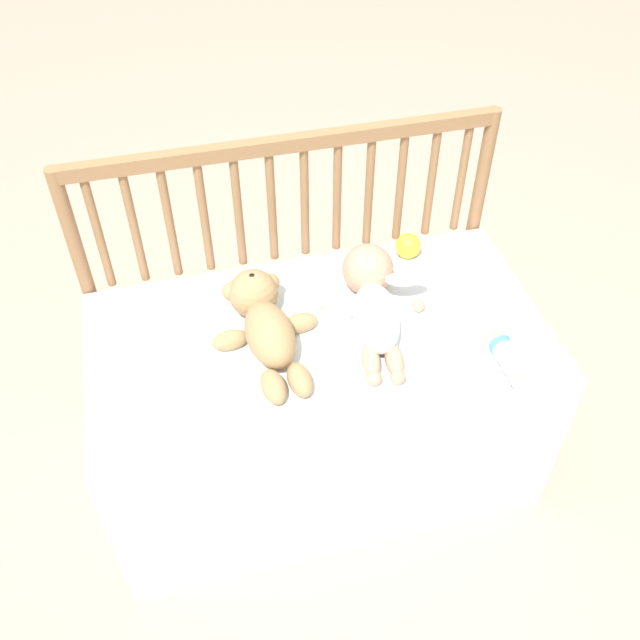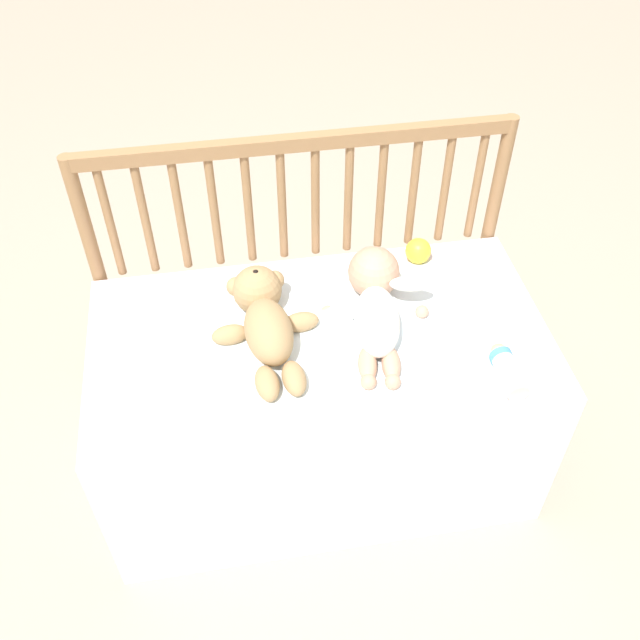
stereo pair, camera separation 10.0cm
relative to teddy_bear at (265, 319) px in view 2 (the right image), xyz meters
name	(u,v)px [view 2 (the right image)]	position (x,y,z in m)	size (l,w,h in m)	color
ground_plane	(320,458)	(0.13, -0.03, -0.57)	(12.00, 12.00, 0.00)	tan
crib_mattress	(320,403)	(0.13, -0.03, -0.31)	(1.11, 0.59, 0.52)	silver
crib_rail	(299,223)	(0.13, 0.29, 0.05)	(1.11, 0.04, 0.88)	#997047
blanket	(324,341)	(0.13, -0.05, -0.05)	(0.74, 0.49, 0.01)	white
teddy_bear	(265,319)	(0.00, 0.00, 0.00)	(0.26, 0.38, 0.12)	tan
baby	(376,303)	(0.27, 0.01, 0.00)	(0.28, 0.40, 0.13)	white
toy_ball	(418,251)	(0.43, 0.21, -0.02)	(0.07, 0.07, 0.07)	yellow
baby_bottle	(507,369)	(0.52, -0.22, -0.03)	(0.05, 0.15, 0.05)	#F4E5CC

